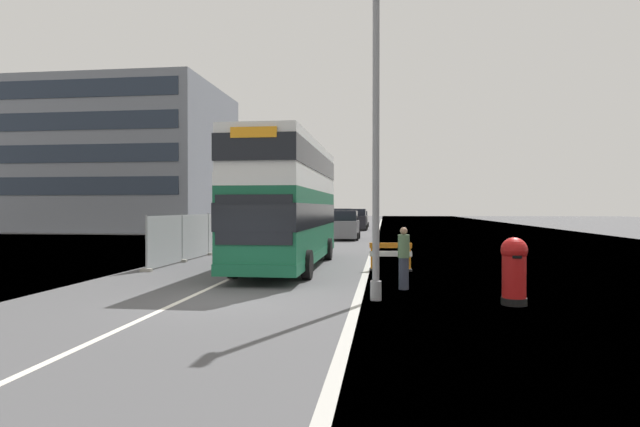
# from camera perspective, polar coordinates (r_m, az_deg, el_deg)

# --- Properties ---
(ground) EXTENTS (140.00, 280.00, 0.10)m
(ground) POSITION_cam_1_polar(r_m,az_deg,el_deg) (13.66, -7.50, -9.71)
(ground) COLOR #4C4C4F
(double_decker_bus) EXTENTS (2.86, 11.36, 4.97)m
(double_decker_bus) POSITION_cam_1_polar(r_m,az_deg,el_deg) (20.82, -3.48, 1.31)
(double_decker_bus) COLOR #145638
(double_decker_bus) RESTS_ON ground
(lamppost_foreground) EXTENTS (0.29, 0.70, 8.25)m
(lamppost_foreground) POSITION_cam_1_polar(r_m,az_deg,el_deg) (13.49, 6.22, 6.99)
(lamppost_foreground) COLOR gray
(lamppost_foreground) RESTS_ON ground
(red_pillar_postbox) EXTENTS (0.64, 0.64, 1.67)m
(red_pillar_postbox) POSITION_cam_1_polar(r_m,az_deg,el_deg) (13.64, 20.70, -5.65)
(red_pillar_postbox) COLOR black
(red_pillar_postbox) RESTS_ON ground
(roadworks_barrier) EXTENTS (1.62, 0.54, 1.07)m
(roadworks_barrier) POSITION_cam_1_polar(r_m,az_deg,el_deg) (19.83, 7.83, -4.41)
(roadworks_barrier) COLOR orange
(roadworks_barrier) RESTS_ON ground
(construction_site_fence) EXTENTS (0.44, 13.80, 2.14)m
(construction_site_fence) POSITION_cam_1_polar(r_m,az_deg,el_deg) (26.69, -12.29, -2.34)
(construction_site_fence) COLOR #A8AAAD
(construction_site_fence) RESTS_ON ground
(car_oncoming_near) EXTENTS (2.06, 4.12, 2.17)m
(car_oncoming_near) POSITION_cam_1_polar(r_m,az_deg,el_deg) (38.80, 2.86, -1.41)
(car_oncoming_near) COLOR slate
(car_oncoming_near) RESTS_ON ground
(car_receding_mid) EXTENTS (1.99, 4.50, 2.33)m
(car_receding_mid) POSITION_cam_1_polar(r_m,az_deg,el_deg) (47.73, 2.54, -0.94)
(car_receding_mid) COLOR silver
(car_receding_mid) RESTS_ON ground
(car_receding_far) EXTENTS (1.99, 4.41, 2.28)m
(car_receding_far) POSITION_cam_1_polar(r_m,az_deg,el_deg) (55.35, 4.24, -0.74)
(car_receding_far) COLOR black
(car_receding_far) RESTS_ON ground
(car_far_side) EXTENTS (1.96, 3.89, 2.01)m
(car_far_side) POSITION_cam_1_polar(r_m,az_deg,el_deg) (64.30, 4.53, -0.66)
(car_far_side) COLOR silver
(car_far_side) RESTS_ON ground
(bare_tree_far_verge_near) EXTENTS (2.89, 2.74, 4.84)m
(bare_tree_far_verge_near) POSITION_cam_1_polar(r_m,az_deg,el_deg) (47.14, -10.26, 0.50)
(bare_tree_far_verge_near) COLOR #4C3D2D
(bare_tree_far_verge_near) RESTS_ON ground
(bare_tree_far_verge_mid) EXTENTS (3.34, 3.40, 4.14)m
(bare_tree_far_verge_mid) POSITION_cam_1_polar(r_m,az_deg,el_deg) (55.35, -9.11, 0.26)
(bare_tree_far_verge_mid) COLOR #4C3D2D
(bare_tree_far_verge_mid) RESTS_ON ground
(pedestrian_at_kerb) EXTENTS (0.34, 0.34, 1.83)m
(pedestrian_at_kerb) POSITION_cam_1_polar(r_m,az_deg,el_deg) (15.37, 9.25, -4.89)
(pedestrian_at_kerb) COLOR #2D3342
(pedestrian_at_kerb) RESTS_ON ground
(backdrop_office_block) EXTENTS (29.40, 16.69, 15.49)m
(backdrop_office_block) POSITION_cam_1_polar(r_m,az_deg,el_deg) (63.49, -24.10, 5.41)
(backdrop_office_block) COLOR gray
(backdrop_office_block) RESTS_ON ground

